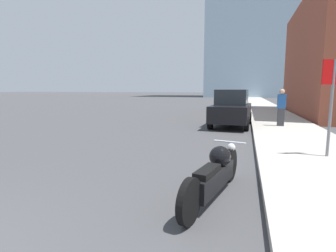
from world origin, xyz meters
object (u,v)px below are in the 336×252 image
Objects in this scene: parked_car_black at (232,109)px; parked_car_silver at (241,95)px; motorcycle at (215,173)px; parked_car_green at (240,97)px; stop_sign at (332,91)px; pedestrian at (281,107)px; parked_car_blue at (236,100)px.

parked_car_black is 36.16m from parked_car_silver.
parked_car_green is at bearing 102.95° from motorcycle.
parked_car_green is at bearing 95.10° from stop_sign.
parked_car_silver is at bearing 93.88° from pedestrian.
parked_car_blue is 1.87× the size of stop_sign.
pedestrian is (2.03, 8.75, 0.61)m from motorcycle.
parked_car_blue reaches higher than motorcycle.
parked_car_blue is 13.34m from pedestrian.
motorcycle is 4.12m from stop_sign.
motorcycle is at bearing -129.25° from stop_sign.
parked_car_blue is 23.33m from parked_car_silver.
parked_car_black is 0.92× the size of parked_car_silver.
parked_car_silver is at bearing 89.52° from parked_car_blue.
parked_car_green is 0.92× the size of parked_car_silver.
parked_car_black is at bearing 103.72° from motorcycle.
parked_car_silver is at bearing 95.96° from parked_car_green.
parked_car_blue is 1.06× the size of parked_car_green.
stop_sign is at bearing -82.94° from parked_car_silver.
parked_car_black is 6.64m from stop_sign.
parked_car_green is (0.12, 12.75, -0.05)m from parked_car_blue.
parked_car_blue is at bearing -85.05° from parked_car_green.
parked_car_blue is (-0.26, 12.82, -0.02)m from parked_car_black.
parked_car_black is 2.47× the size of pedestrian.
parked_car_black reaches higher than parked_car_silver.
pedestrian reaches higher than parked_car_blue.
parked_car_black reaches higher than parked_car_blue.
parked_car_blue reaches higher than parked_car_silver.
parked_car_green is (-0.36, 34.60, 0.41)m from motorcycle.
motorcycle is 0.57× the size of parked_car_silver.
motorcycle is 21.86m from parked_car_blue.
motorcycle is 0.58× the size of parked_car_blue.
parked_car_silver is 1.92× the size of stop_sign.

